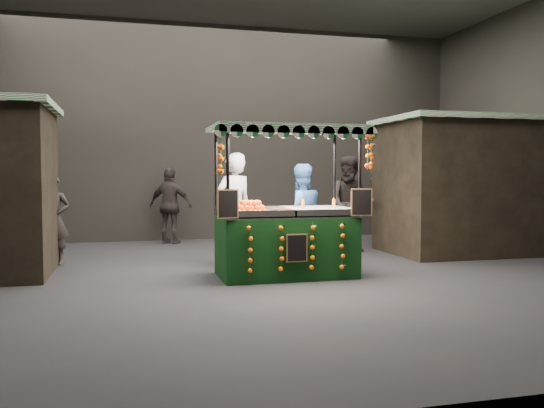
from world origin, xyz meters
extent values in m
plane|color=black|center=(0.00, 0.00, 0.00)|extent=(12.00, 12.00, 0.00)
cube|color=black|center=(0.00, 5.00, 2.50)|extent=(12.00, 0.10, 5.00)
cube|color=black|center=(0.00, -5.00, 2.50)|extent=(12.00, 0.10, 5.00)
cube|color=black|center=(4.40, 1.50, 1.25)|extent=(2.80, 2.00, 2.50)
cube|color=#125424|center=(4.40, 1.50, 2.55)|extent=(3.00, 2.20, 0.10)
cube|color=black|center=(0.41, -0.14, 0.45)|extent=(1.98, 1.08, 0.90)
cube|color=silver|center=(0.41, -0.14, 0.92)|extent=(1.98, 1.08, 0.04)
cylinder|color=black|center=(-0.55, -0.65, 1.08)|extent=(0.04, 0.04, 2.16)
cylinder|color=black|center=(1.37, -0.65, 1.08)|extent=(0.04, 0.04, 2.16)
cylinder|color=black|center=(-0.55, 0.37, 1.08)|extent=(0.04, 0.04, 2.16)
cylinder|color=black|center=(1.37, 0.37, 1.08)|extent=(0.04, 0.04, 2.16)
cube|color=#125424|center=(0.41, -0.14, 2.19)|extent=(2.20, 1.30, 0.07)
cube|color=white|center=(0.95, -0.14, 0.97)|extent=(0.88, 0.97, 0.07)
cube|color=black|center=(-0.56, -0.71, 1.12)|extent=(0.30, 0.09, 0.40)
cube|color=black|center=(1.38, -0.71, 1.12)|extent=(0.30, 0.09, 0.40)
cube|color=black|center=(0.41, -0.72, 0.49)|extent=(0.31, 0.02, 0.40)
imported|color=gray|center=(-0.17, 0.95, 0.94)|extent=(0.81, 0.68, 1.87)
imported|color=#294D84|center=(0.91, 0.74, 0.85)|extent=(0.88, 0.72, 1.69)
imported|color=#282420|center=(-3.09, 1.87, 0.76)|extent=(0.60, 0.44, 1.52)
imported|color=black|center=(2.41, 2.18, 0.94)|extent=(1.15, 1.08, 1.88)
imported|color=#2C2524|center=(-0.94, 4.34, 0.84)|extent=(1.06, 0.83, 1.67)
imported|color=#292521|center=(3.60, 3.21, 0.81)|extent=(1.03, 1.21, 1.63)
imported|color=#2D2924|center=(-3.82, 3.47, 0.87)|extent=(1.01, 0.89, 1.74)
camera|label=1|loc=(-1.90, -8.29, 1.52)|focal=37.70mm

